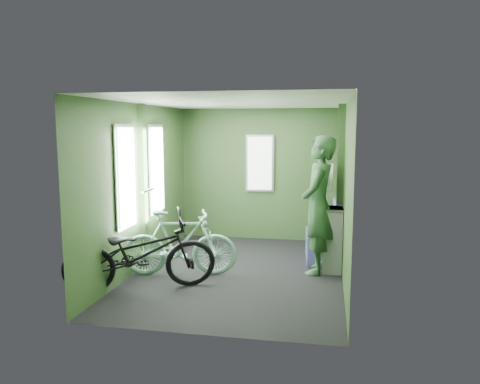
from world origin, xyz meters
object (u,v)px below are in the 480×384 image
Objects in this scene: passenger at (318,205)px; waste_box at (332,240)px; bench_seat at (324,243)px; bicycle_black at (142,291)px; bicycle_mint at (180,277)px.

passenger is 2.10× the size of waste_box.
passenger is 0.92m from bench_seat.
bench_seat is at bearing -75.48° from bicycle_black.
passenger is 2.10× the size of bench_seat.
waste_box is at bearing -86.19° from bicycle_black.
bicycle_mint is at bearing -64.87° from passenger.
bicycle_mint is at bearing -152.89° from bench_seat.
bench_seat is at bearing 102.34° from waste_box.
bicycle_black is at bearing -151.35° from waste_box.
bench_seat is (0.08, 0.61, -0.67)m from passenger.
passenger reaches higher than bench_seat.
bicycle_black is 2.04× the size of bench_seat.
waste_box is 1.00× the size of bench_seat.
passenger reaches higher than waste_box.
bicycle_mint is 2.22m from bench_seat.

